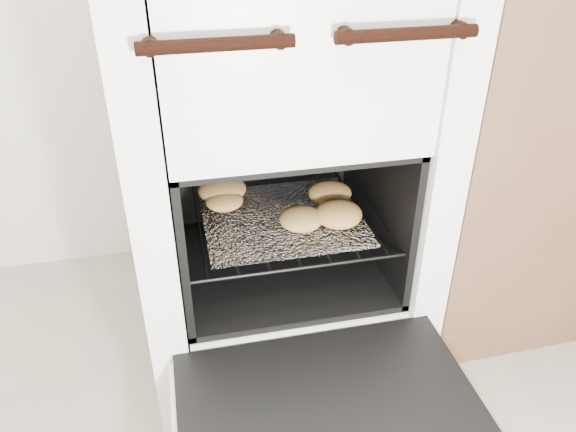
% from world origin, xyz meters
% --- Properties ---
extents(stove, '(0.61, 0.68, 0.94)m').
position_xyz_m(stove, '(0.16, 1.16, 0.46)').
color(stove, white).
rests_on(stove, ground).
extents(oven_door, '(0.55, 0.43, 0.04)m').
position_xyz_m(oven_door, '(0.16, 0.64, 0.20)').
color(oven_door, black).
rests_on(oven_door, stove).
extents(oven_rack, '(0.45, 0.43, 0.01)m').
position_xyz_m(oven_rack, '(0.16, 1.09, 0.36)').
color(oven_rack, black).
rests_on(oven_rack, stove).
extents(foil_sheet, '(0.35, 0.31, 0.01)m').
position_xyz_m(foil_sheet, '(0.16, 1.07, 0.37)').
color(foil_sheet, white).
rests_on(foil_sheet, oven_rack).
extents(baked_rolls, '(0.38, 0.31, 0.05)m').
position_xyz_m(baked_rolls, '(0.17, 1.10, 0.39)').
color(baked_rolls, tan).
rests_on(baked_rolls, foil_sheet).
extents(counter, '(0.96, 0.65, 0.95)m').
position_xyz_m(counter, '(0.97, 1.22, 0.47)').
color(counter, brown).
rests_on(counter, ground).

